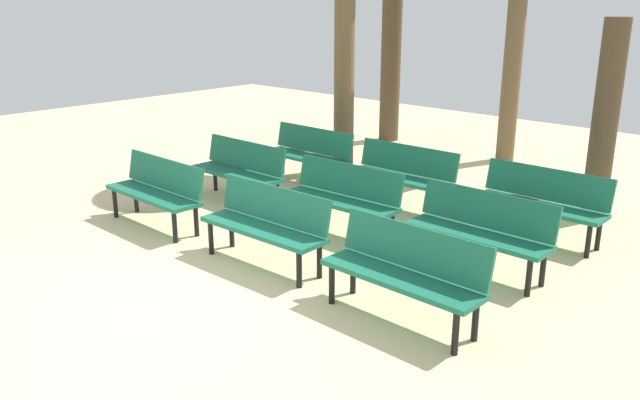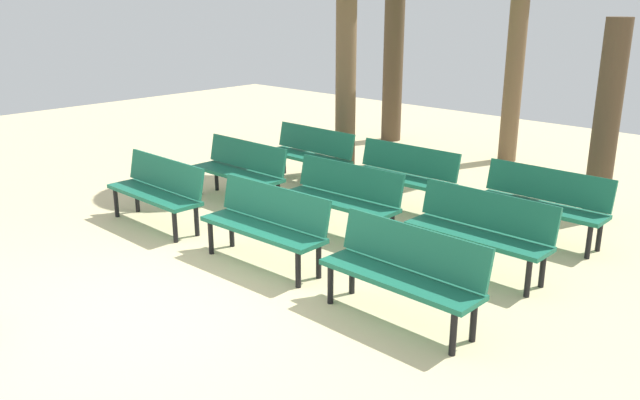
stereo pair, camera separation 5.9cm
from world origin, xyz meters
name	(u,v)px [view 2 (the right image)]	position (x,y,z in m)	size (l,w,h in m)	color
ground_plane	(143,311)	(0.00, 0.00, 0.00)	(24.00, 24.00, 0.00)	beige
bench_r0_c0	(158,188)	(-2.00, 1.53, 0.50)	(1.61, 0.50, 0.87)	#19664C
bench_r0_c1	(267,221)	(0.00, 1.61, 0.50)	(1.61, 0.53, 0.87)	#19664C
bench_r0_c2	(404,269)	(1.90, 1.58, 0.50)	(1.60, 0.50, 0.87)	#19664C
bench_r1_c0	(241,168)	(-2.03, 2.96, 0.50)	(1.60, 0.49, 0.87)	#19664C
bench_r1_c1	(343,195)	(-0.04, 2.96, 0.50)	(1.62, 0.54, 0.87)	#19664C
bench_r1_c2	(480,228)	(1.85, 3.05, 0.50)	(1.60, 0.49, 0.87)	#19664C
bench_r2_c0	(310,152)	(-2.00, 4.38, 0.50)	(1.60, 0.49, 0.87)	#19664C
bench_r2_c1	(404,173)	(-0.12, 4.35, 0.50)	(1.61, 0.52, 0.87)	#19664C
bench_r2_c2	(542,200)	(1.89, 4.46, 0.50)	(1.60, 0.49, 0.87)	#19664C
tree_0	(607,121)	(2.07, 5.77, 1.32)	(0.33, 0.33, 2.65)	#4C3A28
tree_3	(393,59)	(-3.03, 7.89, 1.67)	(0.41, 0.41, 3.34)	#4C3A28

